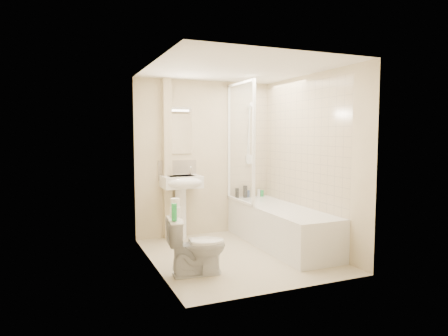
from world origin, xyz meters
name	(u,v)px	position (x,y,z in m)	size (l,w,h in m)	color
floor	(238,255)	(0.00, 0.00, 0.00)	(2.50, 2.50, 0.00)	beige
wall_back	(205,158)	(0.00, 1.25, 1.20)	(2.20, 0.02, 2.40)	beige
wall_left	(153,167)	(-1.10, 0.00, 1.20)	(0.02, 2.50, 2.40)	beige
wall_right	(310,162)	(1.10, 0.00, 1.20)	(0.02, 2.50, 2.40)	beige
ceiling	(239,69)	(0.00, 0.00, 2.40)	(2.20, 2.50, 0.02)	white
tile_back	(248,143)	(0.75, 1.24, 1.42)	(0.70, 0.01, 1.75)	beige
tile_right	(302,145)	(1.09, 0.20, 1.42)	(0.01, 2.10, 1.75)	beige
pipe_boxing	(167,159)	(-0.62, 1.19, 1.20)	(0.12, 0.12, 2.40)	beige
splashback	(177,170)	(-0.45, 1.24, 1.03)	(0.60, 0.01, 0.30)	beige
mirror	(177,134)	(-0.45, 1.24, 1.58)	(0.46, 0.01, 0.60)	white
strip_light	(177,109)	(-0.45, 1.22, 1.95)	(0.42, 0.07, 0.07)	silver
bathtub	(280,225)	(0.75, 0.20, 0.29)	(0.70, 2.10, 0.55)	white
shower_screen	(240,143)	(0.40, 0.80, 1.45)	(0.04, 0.92, 1.80)	white
shower_fixture	(250,136)	(0.75, 1.19, 1.55)	(0.10, 0.16, 0.99)	white
pedestal_sink	(182,189)	(-0.45, 1.01, 0.77)	(0.57, 0.51, 1.10)	white
bottle_black_a	(237,193)	(0.51, 1.16, 0.63)	(0.06, 0.06, 0.16)	black
bottle_black_b	(245,192)	(0.66, 1.16, 0.65)	(0.07, 0.07, 0.20)	black
bottle_blue	(248,194)	(0.72, 1.16, 0.61)	(0.05, 0.05, 0.12)	navy
bottle_cream	(252,192)	(0.78, 1.16, 0.64)	(0.05, 0.05, 0.18)	beige
bottle_white_b	(259,193)	(0.91, 1.16, 0.61)	(0.05, 0.05, 0.12)	white
bottle_green	(262,193)	(0.97, 1.16, 0.60)	(0.06, 0.06, 0.10)	green
toilet	(197,246)	(-0.72, -0.46, 0.33)	(0.69, 0.44, 0.66)	white
toilet_roll_lower	(175,212)	(-0.95, -0.38, 0.72)	(0.12, 0.12, 0.11)	white
toilet_roll_upper	(175,202)	(-0.94, -0.35, 0.82)	(0.10, 0.10, 0.09)	white
green_bottle	(174,212)	(-1.01, -0.57, 0.76)	(0.06, 0.06, 0.19)	green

